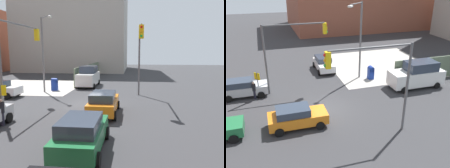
# 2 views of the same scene
# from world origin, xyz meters

# --- Properties ---
(ground_plane) EXTENTS (120.00, 120.00, 0.00)m
(ground_plane) POSITION_xyz_m (0.00, 0.00, 0.00)
(ground_plane) COLOR #333335
(sidewalk_corner) EXTENTS (12.00, 12.00, 0.01)m
(sidewalk_corner) POSITION_xyz_m (9.00, 9.00, 0.01)
(sidewalk_corner) COLOR #ADA89E
(sidewalk_corner) RESTS_ON ground
(traffic_signal_nw_corner) EXTENTS (5.93, 0.36, 6.50)m
(traffic_signal_nw_corner) POSITION_xyz_m (-2.22, 4.50, 4.66)
(traffic_signal_nw_corner) COLOR #59595B
(traffic_signal_nw_corner) RESTS_ON ground
(traffic_signal_se_corner) EXTENTS (5.91, 0.36, 6.50)m
(traffic_signal_se_corner) POSITION_xyz_m (2.23, -4.50, 4.66)
(traffic_signal_se_corner) COLOR #59595B
(traffic_signal_se_corner) RESTS_ON ground
(street_lamp_corner) EXTENTS (2.16, 1.89, 8.00)m
(street_lamp_corner) POSITION_xyz_m (4.93, 5.55, 4.70)
(street_lamp_corner) COLOR slate
(street_lamp_corner) RESTS_ON ground
(warning_sign_two_way) EXTENTS (0.48, 0.48, 2.40)m
(warning_sign_two_way) POSITION_xyz_m (-5.40, 4.02, 1.64)
(warning_sign_two_way) COLOR #4C4C4C
(warning_sign_two_way) RESTS_ON ground
(mailbox_blue) EXTENTS (0.56, 0.64, 1.43)m
(mailbox_blue) POSITION_xyz_m (6.20, 5.00, 0.76)
(mailbox_blue) COLOR navy
(mailbox_blue) RESTS_ON ground
(coupe_orange) EXTENTS (4.30, 2.02, 1.62)m
(coupe_orange) POSITION_xyz_m (-2.80, -1.91, 0.84)
(coupe_orange) COLOR orange
(coupe_orange) RESTS_ON ground
(coupe_silver) EXTENTS (4.09, 2.02, 1.62)m
(coupe_silver) POSITION_xyz_m (-6.72, 4.61, 0.84)
(coupe_silver) COLOR #B7BABF
(coupe_silver) RESTS_ON ground
(sedan_white) EXTENTS (2.02, 4.05, 1.62)m
(sedan_white) POSITION_xyz_m (2.01, 9.11, 0.84)
(sedan_white) COLOR white
(sedan_white) RESTS_ON ground
(van_white_delivery) EXTENTS (5.40, 2.32, 2.62)m
(van_white_delivery) POSITION_xyz_m (9.73, 1.80, 1.28)
(van_white_delivery) COLOR white
(van_white_delivery) RESTS_ON ground
(pedestrian_crossing) EXTENTS (0.36, 0.36, 1.64)m
(pedestrian_crossing) POSITION_xyz_m (-5.80, 3.80, 0.85)
(pedestrian_crossing) COLOR black
(pedestrian_crossing) RESTS_ON ground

